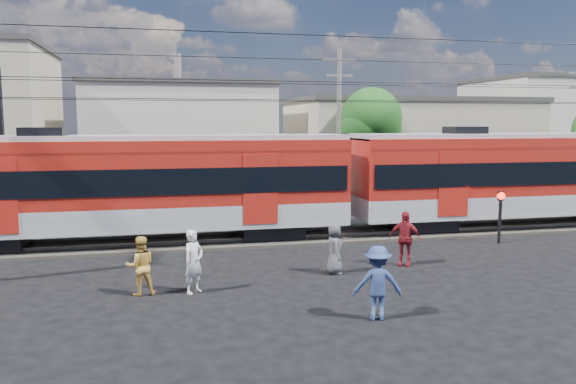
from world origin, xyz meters
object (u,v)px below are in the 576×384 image
pedestrian_c (377,283)px  commuter_train (142,182)px  pedestrian_a (194,261)px  crossing_signal (500,207)px

pedestrian_c → commuter_train: bearing=-47.9°
pedestrian_a → crossing_signal: crossing_signal is taller
crossing_signal → pedestrian_c: bearing=-138.5°
pedestrian_a → pedestrian_c: (4.12, -3.07, 0.01)m
pedestrian_c → crossing_signal: (7.77, 6.89, 0.52)m
commuter_train → pedestrian_a: (1.51, -6.59, -1.52)m
pedestrian_c → crossing_signal: crossing_signal is taller
commuter_train → pedestrian_c: bearing=-59.8°
pedestrian_c → crossing_signal: 10.40m
commuter_train → crossing_signal: size_ratio=24.71×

